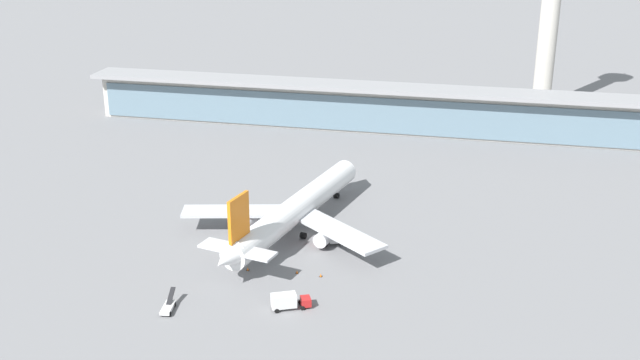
{
  "coord_description": "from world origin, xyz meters",
  "views": [
    {
      "loc": [
        37.43,
        -152.38,
        72.49
      ],
      "look_at": [
        0.0,
        14.24,
        7.96
      ],
      "focal_mm": 43.1,
      "sensor_mm": 36.0,
      "label": 1
    }
  ],
  "objects_px": {
    "service_truck_under_wing_red": "(288,301)",
    "service_truck_mid_apron_white": "(168,307)",
    "airliner_on_stand": "(294,211)",
    "safety_cone_charlie": "(297,272)",
    "safety_cone_alpha": "(321,275)",
    "safety_cone_bravo": "(248,269)",
    "service_truck_near_nose_red": "(336,237)",
    "safety_cone_delta": "(237,269)"
  },
  "relations": [
    {
      "from": "service_truck_near_nose_red",
      "to": "service_truck_under_wing_red",
      "type": "xyz_separation_m",
      "value": [
        -3.09,
        -29.23,
        0.0
      ]
    },
    {
      "from": "service_truck_near_nose_red",
      "to": "safety_cone_alpha",
      "type": "relative_size",
      "value": 10.93
    },
    {
      "from": "service_truck_under_wing_red",
      "to": "service_truck_mid_apron_white",
      "type": "height_order",
      "value": "service_truck_under_wing_red"
    },
    {
      "from": "service_truck_near_nose_red",
      "to": "service_truck_under_wing_red",
      "type": "bearing_deg",
      "value": -96.03
    },
    {
      "from": "safety_cone_alpha",
      "to": "service_truck_near_nose_red",
      "type": "bearing_deg",
      "value": 90.11
    },
    {
      "from": "airliner_on_stand",
      "to": "safety_cone_charlie",
      "type": "height_order",
      "value": "airliner_on_stand"
    },
    {
      "from": "safety_cone_alpha",
      "to": "safety_cone_delta",
      "type": "height_order",
      "value": "same"
    },
    {
      "from": "service_truck_under_wing_red",
      "to": "service_truck_mid_apron_white",
      "type": "bearing_deg",
      "value": -165.66
    },
    {
      "from": "safety_cone_charlie",
      "to": "service_truck_mid_apron_white",
      "type": "bearing_deg",
      "value": -135.08
    },
    {
      "from": "safety_cone_alpha",
      "to": "airliner_on_stand",
      "type": "bearing_deg",
      "value": 118.76
    },
    {
      "from": "airliner_on_stand",
      "to": "safety_cone_charlie",
      "type": "distance_m",
      "value": 20.26
    },
    {
      "from": "airliner_on_stand",
      "to": "safety_cone_bravo",
      "type": "distance_m",
      "value": 20.92
    },
    {
      "from": "service_truck_under_wing_red",
      "to": "safety_cone_charlie",
      "type": "height_order",
      "value": "service_truck_under_wing_red"
    },
    {
      "from": "service_truck_under_wing_red",
      "to": "safety_cone_charlie",
      "type": "xyz_separation_m",
      "value": [
        -1.89,
        13.99,
        -1.37
      ]
    },
    {
      "from": "airliner_on_stand",
      "to": "service_truck_mid_apron_white",
      "type": "bearing_deg",
      "value": -110.12
    },
    {
      "from": "safety_cone_alpha",
      "to": "safety_cone_charlie",
      "type": "distance_m",
      "value": 5.02
    },
    {
      "from": "service_truck_mid_apron_white",
      "to": "safety_cone_alpha",
      "type": "height_order",
      "value": "service_truck_mid_apron_white"
    },
    {
      "from": "service_truck_near_nose_red",
      "to": "safety_cone_alpha",
      "type": "height_order",
      "value": "service_truck_near_nose_red"
    },
    {
      "from": "airliner_on_stand",
      "to": "service_truck_under_wing_red",
      "type": "bearing_deg",
      "value": -77.32
    },
    {
      "from": "service_truck_under_wing_red",
      "to": "service_truck_mid_apron_white",
      "type": "xyz_separation_m",
      "value": [
        -21.4,
        -5.47,
        -0.88
      ]
    },
    {
      "from": "service_truck_near_nose_red",
      "to": "service_truck_under_wing_red",
      "type": "distance_m",
      "value": 29.39
    },
    {
      "from": "service_truck_mid_apron_white",
      "to": "service_truck_near_nose_red",
      "type": "bearing_deg",
      "value": 54.79
    },
    {
      "from": "airliner_on_stand",
      "to": "service_truck_under_wing_red",
      "type": "height_order",
      "value": "airliner_on_stand"
    },
    {
      "from": "service_truck_mid_apron_white",
      "to": "safety_cone_alpha",
      "type": "relative_size",
      "value": 9.89
    },
    {
      "from": "service_truck_mid_apron_white",
      "to": "safety_cone_charlie",
      "type": "xyz_separation_m",
      "value": [
        19.52,
        19.46,
        -0.49
      ]
    },
    {
      "from": "safety_cone_alpha",
      "to": "safety_cone_bravo",
      "type": "distance_m",
      "value": 15.13
    },
    {
      "from": "service_truck_mid_apron_white",
      "to": "safety_cone_bravo",
      "type": "bearing_deg",
      "value": 63.11
    },
    {
      "from": "service_truck_mid_apron_white",
      "to": "safety_cone_bravo",
      "type": "height_order",
      "value": "service_truck_mid_apron_white"
    },
    {
      "from": "safety_cone_alpha",
      "to": "safety_cone_delta",
      "type": "xyz_separation_m",
      "value": [
        -17.3,
        -0.98,
        0.0
      ]
    },
    {
      "from": "safety_cone_charlie",
      "to": "airliner_on_stand",
      "type": "bearing_deg",
      "value": 106.29
    },
    {
      "from": "safety_cone_charlie",
      "to": "safety_cone_alpha",
      "type": "bearing_deg",
      "value": -3.71
    },
    {
      "from": "service_truck_mid_apron_white",
      "to": "safety_cone_bravo",
      "type": "xyz_separation_m",
      "value": [
        9.4,
        18.53,
        -0.49
      ]
    },
    {
      "from": "airliner_on_stand",
      "to": "service_truck_mid_apron_white",
      "type": "xyz_separation_m",
      "value": [
        -14.02,
        -38.27,
        -4.65
      ]
    },
    {
      "from": "service_truck_mid_apron_white",
      "to": "service_truck_under_wing_red",
      "type": "bearing_deg",
      "value": 14.34
    },
    {
      "from": "service_truck_under_wing_red",
      "to": "safety_cone_bravo",
      "type": "bearing_deg",
      "value": 132.58
    },
    {
      "from": "service_truck_near_nose_red",
      "to": "safety_cone_bravo",
      "type": "distance_m",
      "value": 22.16
    },
    {
      "from": "service_truck_under_wing_red",
      "to": "safety_cone_bravo",
      "type": "height_order",
      "value": "service_truck_under_wing_red"
    },
    {
      "from": "safety_cone_alpha",
      "to": "safety_cone_delta",
      "type": "distance_m",
      "value": 17.33
    },
    {
      "from": "airliner_on_stand",
      "to": "safety_cone_alpha",
      "type": "xyz_separation_m",
      "value": [
        10.5,
        -19.14,
        -5.14
      ]
    },
    {
      "from": "service_truck_under_wing_red",
      "to": "safety_cone_delta",
      "type": "xyz_separation_m",
      "value": [
        -14.18,
        12.69,
        -1.37
      ]
    },
    {
      "from": "service_truck_near_nose_red",
      "to": "safety_cone_delta",
      "type": "bearing_deg",
      "value": -136.23
    },
    {
      "from": "service_truck_under_wing_red",
      "to": "safety_cone_alpha",
      "type": "height_order",
      "value": "service_truck_under_wing_red"
    }
  ]
}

